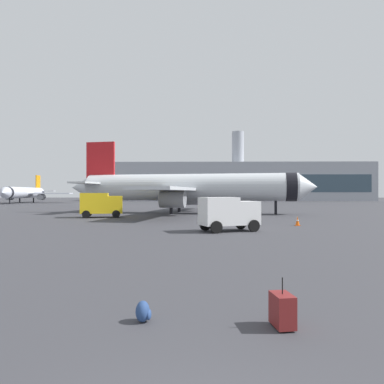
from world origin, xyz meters
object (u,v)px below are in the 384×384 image
airplane_taxiing (25,193)px  safety_cone_near (108,211)px  safety_cone_mid (297,221)px  rolling_suitcase (282,310)px  airplane_at_gate (187,188)px  service_truck (101,204)px  cargo_van (228,212)px  safety_cone_far (91,210)px  traveller_backpack (143,312)px

airplane_taxiing → safety_cone_near: airplane_taxiing is taller
safety_cone_mid → rolling_suitcase: size_ratio=0.75×
airplane_at_gate → rolling_suitcase: 42.36m
service_truck → cargo_van: bearing=-46.4°
airplane_at_gate → safety_cone_mid: 21.35m
airplane_taxiing → safety_cone_mid: 88.42m
airplane_at_gate → airplane_taxiing: 67.83m
cargo_van → rolling_suitcase: size_ratio=4.39×
safety_cone_far → traveller_backpack: safety_cone_far is taller
airplane_at_gate → traveller_backpack: bearing=-89.5°
safety_cone_far → safety_cone_mid: bearing=-40.2°
airplane_taxiing → cargo_van: airplane_taxiing is taller
safety_cone_near → safety_cone_mid: size_ratio=0.74×
service_truck → traveller_backpack: bearing=-72.8°
cargo_van → safety_cone_near: size_ratio=7.90×
service_truck → safety_cone_near: (-1.55, 9.23, -1.31)m
safety_cone_near → traveller_backpack: 44.18m
airplane_taxiing → safety_cone_far: bearing=-54.0°
service_truck → rolling_suitcase: (13.41, -33.62, -1.22)m
airplane_at_gate → airplane_taxiing: bearing=134.6°
airplane_taxiing → service_truck: (37.68, -56.77, -1.29)m
safety_cone_mid → traveller_backpack: (-10.07, -23.47, -0.17)m
safety_cone_near → safety_cone_mid: bearing=-41.0°
safety_cone_far → traveller_backpack: size_ratio=1.34×
safety_cone_near → safety_cone_mid: 29.08m
airplane_at_gate → cargo_van: airplane_at_gate is taller
safety_cone_mid → rolling_suitcase: bearing=-106.4°
airplane_taxiing → safety_cone_mid: airplane_taxiing is taller
safety_cone_near → cargo_van: bearing=-57.1°
cargo_van → safety_cone_mid: size_ratio=5.86×
cargo_van → safety_cone_far: 31.97m
airplane_taxiing → safety_cone_mid: (58.07, -66.64, -2.49)m
airplane_at_gate → traveller_backpack: (0.37, -41.80, -3.42)m
service_truck → safety_cone_near: service_truck is taller
service_truck → safety_cone_far: size_ratio=7.99×
service_truck → airplane_taxiing: bearing=123.6°
airplane_at_gate → safety_cone_far: bearing=168.6°
service_truck → cargo_van: size_ratio=1.07×
airplane_at_gate → rolling_suitcase: bearing=-85.3°
safety_cone_far → service_truck: bearing=-67.3°
cargo_van → safety_cone_mid: (6.55, 4.66, -1.04)m
service_truck → safety_cone_mid: size_ratio=6.26×
service_truck → cargo_van: 20.06m
safety_cone_mid → safety_cone_far: safety_cone_mid is taller
airplane_taxiing → cargo_van: 87.97m
airplane_taxiing → service_truck: bearing=-56.4°
airplane_at_gate → airplane_taxiing: (-47.62, 48.30, -0.76)m
airplane_at_gate → safety_cone_near: size_ratio=58.41×
airplane_at_gate → safety_cone_mid: airplane_at_gate is taller
airplane_at_gate → safety_cone_mid: (10.45, -18.33, -3.25)m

